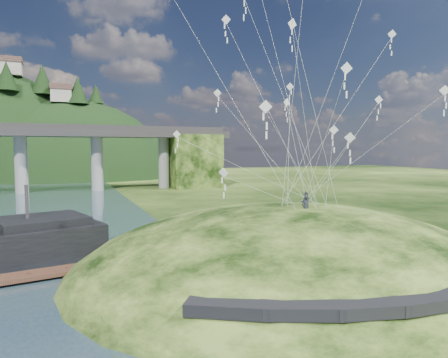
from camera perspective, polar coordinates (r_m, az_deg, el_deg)
name	(u,v)px	position (r m, az deg, el deg)	size (l,w,h in m)	color
ground	(203,290)	(28.12, -3.01, -15.49)	(320.00, 320.00, 0.00)	black
grass_hill	(289,286)	(33.60, 9.25, -14.90)	(36.00, 32.00, 13.00)	black
footpath	(400,292)	(23.44, 23.87, -14.58)	(22.29, 5.84, 0.83)	black
wooden_dock	(68,270)	(33.14, -21.43, -11.99)	(12.53, 3.94, 0.88)	#3D2319
kite_flyers	(306,193)	(34.33, 11.58, -1.96)	(3.45, 4.57, 2.11)	#22242E
kite_swarm	(285,48)	(32.88, 8.68, 18.03)	(20.40, 17.75, 19.85)	silver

